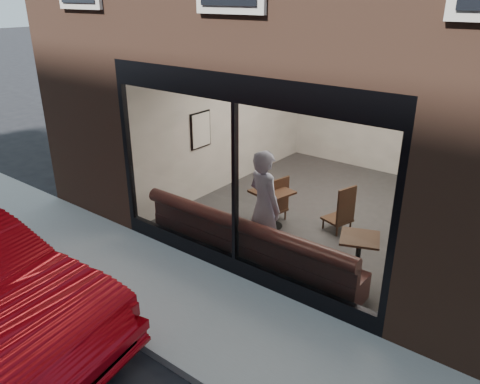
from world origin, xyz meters
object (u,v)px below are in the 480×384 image
Objects in this scene: banquette at (250,251)px; person at (264,206)px; cafe_table_right at (360,238)px; cafe_chair_left at (273,209)px; cafe_table_left at (272,192)px; cafe_chair_right at (337,219)px.

person reaches higher than banquette.
banquette is 0.80m from person.
person is 1.61m from cafe_table_right.
banquette is 8.84× the size of cafe_chair_left.
cafe_table_left is 1.48× the size of cafe_chair_right.
banquette is at bearing -158.46° from cafe_table_right.
person is 2.90× the size of cafe_table_left.
banquette is 1.49m from cafe_table_left.
banquette is at bearing 123.62° from cafe_chair_left.
person is at bearing 130.08° from cafe_chair_left.
person is 4.28× the size of cafe_chair_right.
cafe_table_right is at bearing 21.54° from banquette.
cafe_table_right is at bearing -147.99° from person.
cafe_chair_right is (-1.01, 1.32, -0.50)m from cafe_table_right.
person is 1.18m from cafe_table_left.
cafe_table_right reaches higher than cafe_chair_left.
cafe_table_right reaches higher than banquette.
cafe_chair_left is (-0.15, 0.27, -0.50)m from cafe_table_left.
banquette is at bearing 90.09° from cafe_chair_right.
person is at bearing -167.15° from cafe_table_right.
person reaches higher than cafe_table_right.
cafe_table_right is 2.48m from cafe_chair_left.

